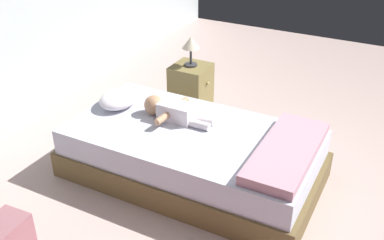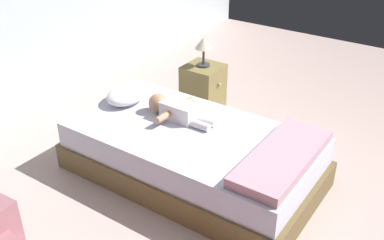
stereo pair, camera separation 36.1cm
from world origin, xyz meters
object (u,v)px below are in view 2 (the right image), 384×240
Objects in this scene: baby at (174,109)px; nightstand at (203,90)px; toothbrush at (182,101)px; bed at (192,154)px; lamp at (204,45)px; pillow at (126,95)px.

baby is 1.15× the size of nightstand.
baby is at bearing -162.54° from nightstand.
toothbrush is at bearing 21.61° from baby.
nightstand is (0.87, 0.27, -0.24)m from baby.
bed is at bearing -112.89° from baby.
lamp reaches higher than nightstand.
nightstand reaches higher than bed.
toothbrush is 0.39× the size of lamp.
lamp reaches higher than toothbrush.
pillow is 0.95m from lamp.
bed is at bearing -96.77° from pillow.
pillow is at bearing 91.64° from baby.
lamp is at bearing 15.62° from toothbrush.
nightstand is at bearing -90.00° from lamp.
toothbrush is at bearing -56.77° from pillow.
lamp reaches higher than baby.
pillow reaches higher than toothbrush.
toothbrush is 0.22× the size of nightstand.
nightstand is at bearing 15.61° from toothbrush.
baby reaches higher than toothbrush.
pillow is 0.52m from baby.
pillow is (0.09, 0.78, 0.30)m from bed.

